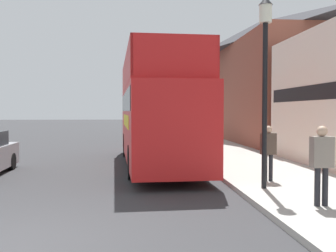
% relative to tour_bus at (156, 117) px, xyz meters
% --- Properties ---
extents(ground_plane, '(144.00, 144.00, 0.00)m').
position_rel_tour_bus_xyz_m(ground_plane, '(-2.99, 11.79, -1.92)').
color(ground_plane, '#333335').
extents(sidewalk, '(3.73, 108.00, 0.14)m').
position_rel_tour_bus_xyz_m(sidewalk, '(3.63, 8.79, -1.85)').
color(sidewalk, '#ADAAA3').
rests_on(sidewalk, ground_plane).
extents(brick_terrace_rear, '(6.00, 20.92, 8.80)m').
position_rel_tour_bus_xyz_m(brick_terrace_rear, '(8.49, 13.49, 2.48)').
color(brick_terrace_rear, brown).
rests_on(brick_terrace_rear, ground_plane).
extents(tour_bus, '(2.91, 10.45, 4.21)m').
position_rel_tour_bus_xyz_m(tour_bus, '(0.00, 0.00, 0.00)').
color(tour_bus, red).
rests_on(tour_bus, ground_plane).
extents(parked_car_ahead_of_bus, '(1.90, 4.08, 1.41)m').
position_rel_tour_bus_xyz_m(parked_car_ahead_of_bus, '(0.60, 7.11, -1.26)').
color(parked_car_ahead_of_bus, maroon).
rests_on(parked_car_ahead_of_bus, ground_plane).
extents(pedestrian_second, '(0.44, 0.24, 1.69)m').
position_rel_tour_bus_xyz_m(pedestrian_second, '(3.02, -7.52, -0.77)').
color(pedestrian_second, '#232328').
rests_on(pedestrian_second, sidewalk).
extents(pedestrian_third, '(0.41, 0.23, 1.58)m').
position_rel_tour_bus_xyz_m(pedestrian_third, '(2.92, -4.54, -0.83)').
color(pedestrian_third, '#232328').
rests_on(pedestrian_third, sidewalk).
extents(lamp_post_nearest, '(0.35, 0.35, 4.92)m').
position_rel_tour_bus_xyz_m(lamp_post_nearest, '(2.46, -5.55, 1.59)').
color(lamp_post_nearest, black).
rests_on(lamp_post_nearest, sidewalk).
extents(lamp_post_second, '(0.35, 0.35, 5.07)m').
position_rel_tour_bus_xyz_m(lamp_post_second, '(2.41, 2.14, 1.68)').
color(lamp_post_second, black).
rests_on(lamp_post_second, sidewalk).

